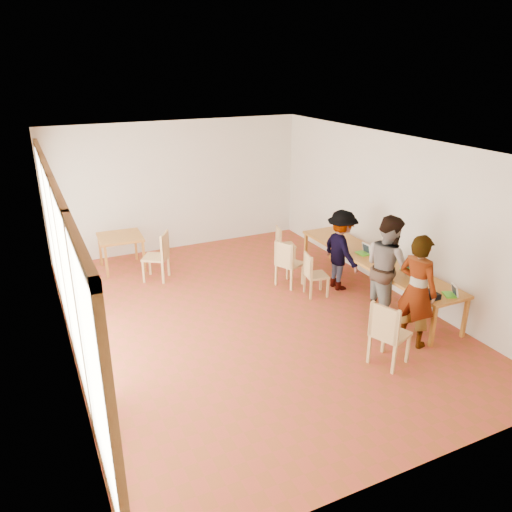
% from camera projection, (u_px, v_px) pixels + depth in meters
% --- Properties ---
extents(ground, '(8.00, 8.00, 0.00)m').
position_uv_depth(ground, '(251.00, 316.00, 8.86)').
color(ground, '#A84028').
rests_on(ground, ground).
extents(wall_back, '(6.00, 0.10, 3.00)m').
position_uv_depth(wall_back, '(179.00, 186.00, 11.68)').
color(wall_back, beige).
rests_on(wall_back, ground).
extents(wall_front, '(6.00, 0.10, 3.00)m').
position_uv_depth(wall_front, '(419.00, 356.00, 4.95)').
color(wall_front, beige).
rests_on(wall_front, ground).
extents(wall_right, '(0.10, 8.00, 3.00)m').
position_uv_depth(wall_right, '(393.00, 214.00, 9.51)').
color(wall_right, beige).
rests_on(wall_right, ground).
extents(window_wall, '(0.10, 8.00, 3.00)m').
position_uv_depth(window_wall, '(63.00, 266.00, 7.13)').
color(window_wall, white).
rests_on(window_wall, ground).
extents(ceiling, '(6.00, 8.00, 0.04)m').
position_uv_depth(ceiling, '(250.00, 144.00, 7.76)').
color(ceiling, white).
rests_on(ceiling, wall_back).
extents(communal_table, '(0.80, 4.00, 0.75)m').
position_uv_depth(communal_table, '(374.00, 261.00, 9.44)').
color(communal_table, '#B57828').
rests_on(communal_table, ground).
extents(side_table, '(0.90, 0.90, 0.75)m').
position_uv_depth(side_table, '(120.00, 240.00, 10.66)').
color(side_table, '#B57828').
rests_on(side_table, ground).
extents(chair_near, '(0.61, 0.61, 0.54)m').
position_uv_depth(chair_near, '(387.00, 328.00, 7.20)').
color(chair_near, tan).
rests_on(chair_near, ground).
extents(chair_mid, '(0.46, 0.46, 0.45)m').
position_uv_depth(chair_mid, '(312.00, 270.00, 9.47)').
color(chair_mid, tan).
rests_on(chair_mid, ground).
extents(chair_far, '(0.59, 0.59, 0.51)m').
position_uv_depth(chair_far, '(287.00, 259.00, 9.83)').
color(chair_far, tan).
rests_on(chair_far, ground).
extents(chair_empty, '(0.45, 0.45, 0.44)m').
position_uv_depth(chair_empty, '(282.00, 241.00, 11.08)').
color(chair_empty, tan).
rests_on(chair_empty, ground).
extents(chair_spare, '(0.65, 0.65, 0.54)m').
position_uv_depth(chair_spare, '(160.00, 251.00, 10.14)').
color(chair_spare, tan).
rests_on(chair_spare, ground).
extents(person_near, '(0.58, 0.75, 1.83)m').
position_uv_depth(person_near, '(417.00, 291.00, 7.72)').
color(person_near, gray).
rests_on(person_near, ground).
extents(person_mid, '(0.80, 0.97, 1.86)m').
position_uv_depth(person_mid, '(387.00, 267.00, 8.55)').
color(person_mid, gray).
rests_on(person_mid, ground).
extents(person_far, '(0.63, 1.05, 1.60)m').
position_uv_depth(person_far, '(341.00, 250.00, 9.70)').
color(person_far, gray).
rests_on(person_far, ground).
extents(laptop_near, '(0.26, 0.28, 0.19)m').
position_uv_depth(laptop_near, '(452.00, 292.00, 7.91)').
color(laptop_near, '#4DBF22').
rests_on(laptop_near, communal_table).
extents(laptop_mid, '(0.20, 0.23, 0.18)m').
position_uv_depth(laptop_mid, '(409.00, 268.00, 8.86)').
color(laptop_mid, '#4DBF22').
rests_on(laptop_mid, communal_table).
extents(laptop_far, '(0.22, 0.26, 0.21)m').
position_uv_depth(laptop_far, '(365.00, 251.00, 9.63)').
color(laptop_far, '#4DBF22').
rests_on(laptop_far, communal_table).
extents(yellow_mug, '(0.16, 0.16, 0.10)m').
position_uv_depth(yellow_mug, '(335.00, 236.00, 10.48)').
color(yellow_mug, yellow).
rests_on(yellow_mug, communal_table).
extents(green_bottle, '(0.07, 0.07, 0.28)m').
position_uv_depth(green_bottle, '(395.00, 255.00, 9.20)').
color(green_bottle, '#196736').
rests_on(green_bottle, communal_table).
extents(clear_glass, '(0.07, 0.07, 0.09)m').
position_uv_depth(clear_glass, '(387.00, 265.00, 9.01)').
color(clear_glass, silver).
rests_on(clear_glass, communal_table).
extents(condiment_cup, '(0.08, 0.08, 0.06)m').
position_uv_depth(condiment_cup, '(422.00, 291.00, 8.00)').
color(condiment_cup, white).
rests_on(condiment_cup, communal_table).
extents(pink_phone, '(0.05, 0.10, 0.01)m').
position_uv_depth(pink_phone, '(431.00, 283.00, 8.36)').
color(pink_phone, '#CF3B85').
rests_on(pink_phone, communal_table).
extents(black_pouch, '(0.16, 0.26, 0.09)m').
position_uv_depth(black_pouch, '(431.00, 295.00, 7.85)').
color(black_pouch, black).
rests_on(black_pouch, communal_table).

